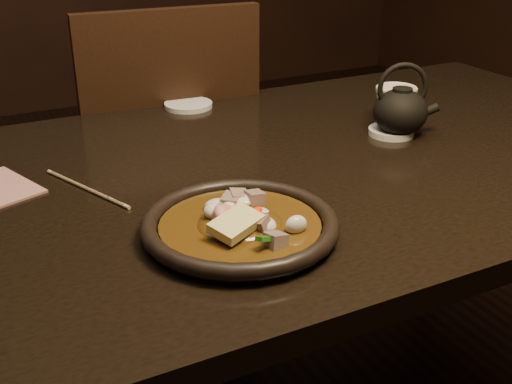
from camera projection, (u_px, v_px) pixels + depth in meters
name	position (u px, v px, depth m)	size (l,w,h in m)	color
table	(303.00, 194.00, 1.24)	(1.60, 0.90, 0.75)	black
chair	(164.00, 169.00, 1.73)	(0.49, 0.49, 0.97)	black
plate	(240.00, 226.00, 0.93)	(0.29, 0.29, 0.03)	black
stirfry	(241.00, 222.00, 0.92)	(0.14, 0.18, 0.06)	#3D260B
soy_dish	(391.00, 132.00, 1.32)	(0.09, 0.09, 0.01)	silver
saucer_right	(188.00, 105.00, 1.49)	(0.11, 0.11, 0.01)	silver
tea_cup	(395.00, 104.00, 1.37)	(0.09, 0.08, 0.09)	white
chopsticks	(86.00, 188.00, 1.07)	(0.09, 0.21, 0.01)	tan
teapot	(401.00, 109.00, 1.30)	(0.13, 0.11, 0.15)	black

